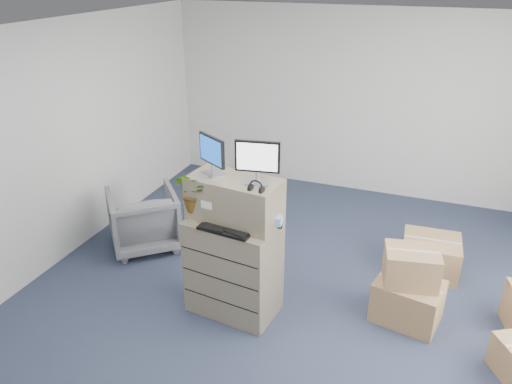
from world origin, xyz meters
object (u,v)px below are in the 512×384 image
water_bottle (237,210)px  keyboard (226,229)px  filing_cabinet_lower (233,267)px  office_chair (143,217)px  monitor_left (212,153)px  potted_plant (196,197)px  monitor_right (257,160)px

water_bottle → keyboard: bearing=-98.2°
water_bottle → filing_cabinet_lower: bearing=-141.0°
water_bottle → office_chair: bearing=155.1°
monitor_left → office_chair: (-1.35, 0.71, -1.28)m
potted_plant → water_bottle: bearing=10.4°
monitor_right → potted_plant: bearing=177.2°
potted_plant → office_chair: size_ratio=0.61×
office_chair → keyboard: bearing=107.9°
monitor_left → water_bottle: monitor_left is taller
potted_plant → office_chair: bearing=145.9°
monitor_left → monitor_right: 0.48m
monitor_left → filing_cabinet_lower: bearing=13.3°
monitor_left → water_bottle: size_ratio=1.57×
filing_cabinet_lower → potted_plant: size_ratio=2.02×
monitor_left → office_chair: size_ratio=0.46×
water_bottle → monitor_right: bearing=-0.1°
monitor_right → monitor_left: bearing=165.1°
monitor_left → potted_plant: 0.46m
monitor_left → potted_plant: bearing=-106.9°
keyboard → office_chair: (-1.59, 0.96, -0.63)m
filing_cabinet_lower → water_bottle: size_ratio=4.24×
monitor_right → water_bottle: bearing=170.3°
monitor_right → keyboard: monitor_right is taller
monitor_right → keyboard: size_ratio=0.79×
keyboard → water_bottle: water_bottle is taller
filing_cabinet_lower → keyboard: bearing=-80.4°
monitor_right → potted_plant: 0.76m
filing_cabinet_lower → office_chair: (-1.58, 0.78, -0.10)m
monitor_right → office_chair: 2.37m
office_chair → filing_cabinet_lower: bearing=112.7°
monitor_right → office_chair: bearing=148.1°
filing_cabinet_lower → monitor_right: monitor_right is taller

